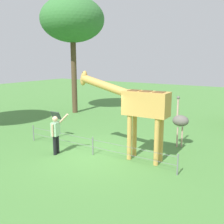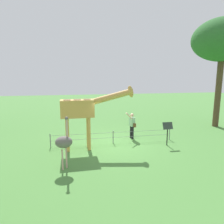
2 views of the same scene
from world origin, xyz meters
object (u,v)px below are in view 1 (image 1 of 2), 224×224
object	(u,v)px
ostrich	(180,121)
tree_east	(72,20)
visitor	(56,133)
giraffe	(138,105)
info_sign	(56,119)

from	to	relation	value
ostrich	tree_east	distance (m)	10.73
visitor	ostrich	distance (m)	5.32
visitor	ostrich	size ratio (longest dim) A/B	0.75
giraffe	info_sign	bearing A→B (deg)	-3.72
giraffe	visitor	size ratio (longest dim) A/B	2.31
ostrich	info_sign	world-z (taller)	ostrich
giraffe	visitor	world-z (taller)	giraffe
visitor	info_sign	size ratio (longest dim) A/B	1.28
ostrich	info_sign	bearing A→B (deg)	19.33
giraffe	ostrich	world-z (taller)	giraffe
tree_east	info_sign	world-z (taller)	tree_east
giraffe	info_sign	size ratio (longest dim) A/B	2.96
giraffe	ostrich	xyz separation A→B (m)	(-0.96, -2.24, -0.95)
giraffe	tree_east	xyz separation A→B (m)	(7.82, -5.51, 4.26)
giraffe	info_sign	distance (m)	4.72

